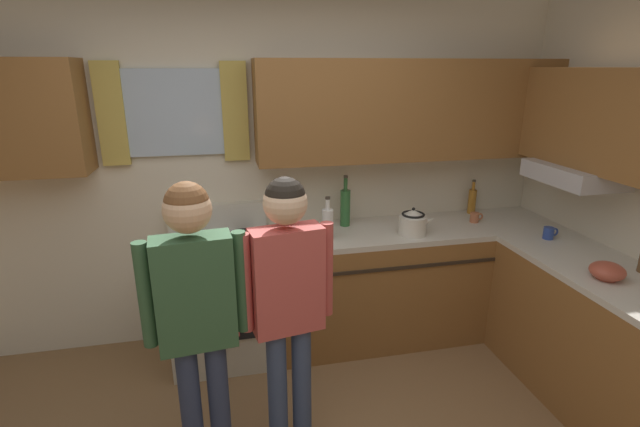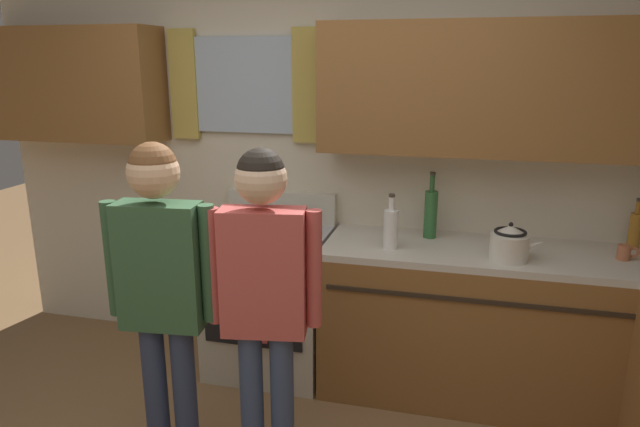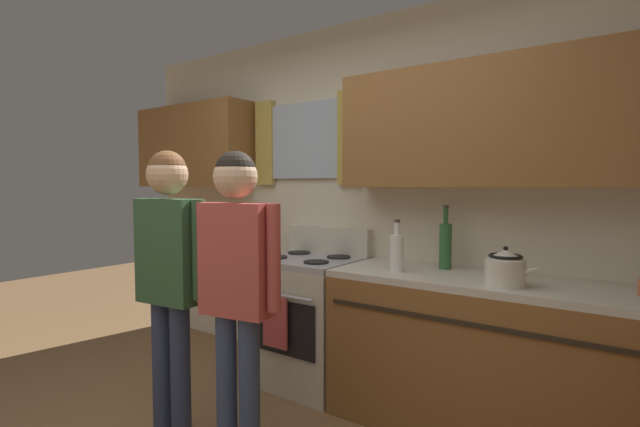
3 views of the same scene
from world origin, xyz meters
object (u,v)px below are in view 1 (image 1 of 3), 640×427
object	(u,v)px
bottle_oil_amber	(472,200)
mixing_bowl	(607,271)
bottle_wine_green	(345,207)
mug_cobalt_blue	(549,233)
cup_terracotta	(475,217)
adult_left	(196,304)
adult_in_plaid	(287,291)
bottle_milk_white	(328,223)
stovetop_kettle	(413,222)
stove_oven	(223,297)

from	to	relation	value
bottle_oil_amber	mixing_bowl	xyz separation A→B (m)	(0.11, -1.31, -0.06)
bottle_oil_amber	mixing_bowl	size ratio (longest dim) A/B	1.49
bottle_oil_amber	bottle_wine_green	bearing A→B (deg)	-175.95
bottle_oil_amber	mug_cobalt_blue	distance (m)	0.71
cup_terracotta	mug_cobalt_blue	xyz separation A→B (m)	(0.32, -0.44, 0.00)
bottle_wine_green	cup_terracotta	world-z (taller)	bottle_wine_green
adult_left	adult_in_plaid	bearing A→B (deg)	8.19
bottle_milk_white	mixing_bowl	bearing A→B (deg)	-34.09
mug_cobalt_blue	stovetop_kettle	world-z (taller)	stovetop_kettle
bottle_wine_green	mug_cobalt_blue	size ratio (longest dim) A/B	3.43
bottle_oil_amber	cup_terracotta	xyz separation A→B (m)	(-0.09, -0.22, -0.07)
stove_oven	bottle_milk_white	bearing A→B (deg)	-8.72
stove_oven	bottle_wine_green	size ratio (longest dim) A/B	2.79
stovetop_kettle	cup_terracotta	bearing A→B (deg)	14.77
stove_oven	bottle_oil_amber	bearing A→B (deg)	6.23
bottle_wine_green	cup_terracotta	distance (m)	1.04
bottle_wine_green	bottle_milk_white	bearing A→B (deg)	-127.28
mug_cobalt_blue	stovetop_kettle	size ratio (longest dim) A/B	0.42
bottle_milk_white	mixing_bowl	size ratio (longest dim) A/B	1.63
bottle_milk_white	stovetop_kettle	world-z (taller)	bottle_milk_white
stovetop_kettle	mixing_bowl	size ratio (longest dim) A/B	1.43
bottle_oil_amber	bottle_wine_green	size ratio (longest dim) A/B	0.73
adult_left	bottle_milk_white	bearing A→B (deg)	48.32
stove_oven	mixing_bowl	distance (m)	2.49
bottle_oil_amber	adult_left	world-z (taller)	adult_left
stove_oven	mixing_bowl	world-z (taller)	stove_oven
stove_oven	cup_terracotta	distance (m)	2.03
stove_oven	mug_cobalt_blue	size ratio (longest dim) A/B	9.58
mug_cobalt_blue	mixing_bowl	distance (m)	0.65
mug_cobalt_blue	bottle_wine_green	bearing A→B (deg)	156.37
mixing_bowl	bottle_wine_green	bearing A→B (deg)	134.96
bottle_milk_white	mixing_bowl	world-z (taller)	bottle_milk_white
bottle_wine_green	mixing_bowl	xyz separation A→B (m)	(1.23, -1.23, -0.10)
stove_oven	bottle_milk_white	size ratio (longest dim) A/B	3.51
bottle_oil_amber	bottle_milk_white	world-z (taller)	bottle_milk_white
stovetop_kettle	mixing_bowl	xyz separation A→B (m)	(0.80, -0.93, -0.05)
adult_in_plaid	bottle_wine_green	bearing A→B (deg)	62.04
mixing_bowl	adult_in_plaid	distance (m)	1.85
bottle_wine_green	mixing_bowl	world-z (taller)	bottle_wine_green
adult_left	mug_cobalt_blue	bearing A→B (deg)	14.99
bottle_oil_amber	adult_in_plaid	bearing A→B (deg)	-144.29
bottle_oil_amber	stove_oven	bearing A→B (deg)	-173.77
stove_oven	bottle_milk_white	xyz separation A→B (m)	(0.76, -0.12, 0.55)
mixing_bowl	adult_left	xyz separation A→B (m)	(-2.29, -0.00, 0.06)
bottle_oil_amber	adult_in_plaid	distance (m)	2.14
bottle_milk_white	stovetop_kettle	bearing A→B (deg)	-3.31
bottle_oil_amber	adult_left	distance (m)	2.54
mug_cobalt_blue	cup_terracotta	bearing A→B (deg)	125.91
stove_oven	bottle_wine_green	world-z (taller)	bottle_wine_green
stovetop_kettle	mug_cobalt_blue	bearing A→B (deg)	-17.48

